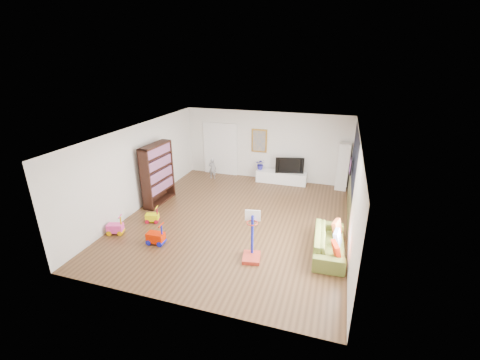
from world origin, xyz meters
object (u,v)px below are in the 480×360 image
(media_console, at_px, (281,177))
(sofa, at_px, (329,243))
(bookshelf, at_px, (158,174))
(basketball_hoop, at_px, (252,237))

(media_console, relative_size, sofa, 1.02)
(media_console, distance_m, sofa, 4.84)
(media_console, height_order, bookshelf, bookshelf)
(basketball_hoop, bearing_deg, bookshelf, 139.24)
(bookshelf, bearing_deg, basketball_hoop, -27.15)
(sofa, relative_size, basketball_hoop, 1.52)
(media_console, relative_size, bookshelf, 0.96)
(media_console, xyz_separation_m, sofa, (2.04, -4.39, 0.05))
(sofa, distance_m, basketball_hoop, 2.02)
(bookshelf, relative_size, basketball_hoop, 1.62)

